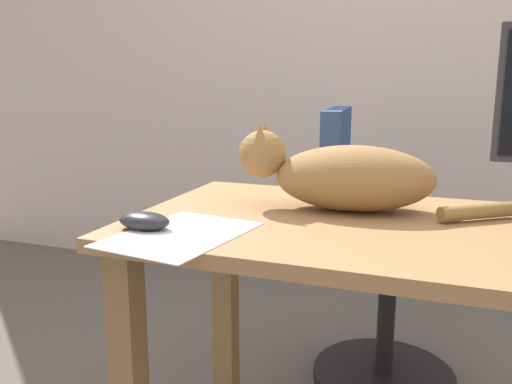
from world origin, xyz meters
name	(u,v)px	position (x,y,z in m)	size (l,w,h in m)	color
back_wall	(473,16)	(0.00, 1.51, 1.30)	(6.00, 0.04, 2.60)	beige
desk	(458,288)	(0.00, 0.00, 0.62)	(1.37, 0.62, 0.74)	#9E7247
office_chair	(373,268)	(-0.26, 0.64, 0.41)	(0.48, 0.48, 0.94)	black
cat	(344,175)	(-0.26, 0.09, 0.82)	(0.61, 0.23, 0.20)	olive
computer_mouse	(144,221)	(-0.60, -0.21, 0.76)	(0.11, 0.06, 0.04)	#232328
paper_sheet	(180,234)	(-0.51, -0.22, 0.74)	(0.21, 0.30, 0.00)	white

